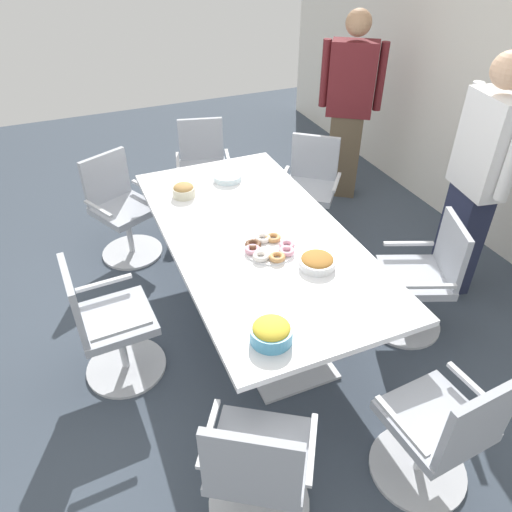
{
  "coord_description": "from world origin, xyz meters",
  "views": [
    {
      "loc": [
        2.6,
        -1.09,
        2.62
      ],
      "look_at": [
        0.0,
        0.0,
        0.55
      ],
      "focal_mm": 34.08,
      "sensor_mm": 36.0,
      "label": 1
    }
  ],
  "objects": [
    {
      "name": "person_standing_1",
      "position": [
        0.29,
        1.63,
        0.99
      ],
      "size": [
        0.61,
        0.29,
        1.87
      ],
      "rotation": [
        0.0,
        0.0,
        -3.32
      ],
      "color": "#232842",
      "rests_on": "ground"
    },
    {
      "name": "office_chair_2",
      "position": [
        -0.91,
        0.93,
        0.41
      ],
      "size": [
        0.76,
        0.76,
        0.91
      ],
      "rotation": [
        0.0,
        0.0,
        -2.25
      ],
      "color": "silver",
      "rests_on": "ground"
    },
    {
      "name": "conference_table",
      "position": [
        0.0,
        0.0,
        0.63
      ],
      "size": [
        2.4,
        1.2,
        0.75
      ],
      "color": "white",
      "rests_on": "ground"
    },
    {
      "name": "donut_platter",
      "position": [
        0.23,
        -0.0,
        0.77
      ],
      "size": [
        0.34,
        0.34,
        0.04
      ],
      "color": "white",
      "rests_on": "conference_table"
    },
    {
      "name": "office_chair_4",
      "position": [
        -1.22,
        -0.76,
        0.41
      ],
      "size": [
        0.72,
        0.72,
        0.91
      ],
      "rotation": [
        0.0,
        0.0,
        -1.12
      ],
      "color": "silver",
      "rests_on": "ground"
    },
    {
      "name": "office_chair_3",
      "position": [
        -1.69,
        0.14,
        0.41
      ],
      "size": [
        0.65,
        0.65,
        0.91
      ],
      "rotation": [
        0.0,
        0.0,
        -1.82
      ],
      "color": "silver",
      "rests_on": "ground"
    },
    {
      "name": "plate_stack",
      "position": [
        -0.82,
        0.09,
        0.78
      ],
      "size": [
        0.23,
        0.23,
        0.05
      ],
      "color": "white",
      "rests_on": "conference_table"
    },
    {
      "name": "ground_plane",
      "position": [
        0.0,
        0.0,
        -0.01
      ],
      "size": [
        10.0,
        10.0,
        0.01
      ],
      "primitive_type": "cube",
      "color": "#3D4754"
    },
    {
      "name": "office_chair_1",
      "position": [
        0.58,
        1.04,
        0.41
      ],
      "size": [
        0.7,
        0.7,
        0.91
      ],
      "rotation": [
        0.0,
        0.0,
        -3.53
      ],
      "color": "silver",
      "rests_on": "ground"
    },
    {
      "name": "office_chair_0",
      "position": [
        1.62,
        0.34,
        0.41
      ],
      "size": [
        0.58,
        0.58,
        0.91
      ],
      "rotation": [
        0.0,
        0.0,
        -4.64
      ],
      "color": "silver",
      "rests_on": "ground"
    },
    {
      "name": "person_standing_0",
      "position": [
        -1.44,
        1.61,
        0.98
      ],
      "size": [
        0.43,
        0.55,
        1.85
      ],
      "rotation": [
        0.0,
        0.0,
        -2.18
      ],
      "color": "brown",
      "rests_on": "ground"
    },
    {
      "name": "office_chair_6",
      "position": [
        1.44,
        -0.59,
        0.41
      ],
      "size": [
        0.75,
        0.75,
        0.91
      ],
      "rotation": [
        0.0,
        0.0,
        1.0
      ],
      "color": "silver",
      "rests_on": "ground"
    },
    {
      "name": "snack_bowl_chips_yellow",
      "position": [
        0.97,
        -0.32,
        0.81
      ],
      "size": [
        0.23,
        0.23,
        0.12
      ],
      "color": "#4C9EC6",
      "rests_on": "conference_table"
    },
    {
      "name": "office_chair_5",
      "position": [
        0.18,
        -1.1,
        0.41
      ],
      "size": [
        0.57,
        0.57,
        0.91
      ],
      "rotation": [
        0.0,
        0.0,
        0.06
      ],
      "color": "silver",
      "rests_on": "ground"
    },
    {
      "name": "snack_bowl_cookies",
      "position": [
        -0.7,
        -0.32,
        0.8
      ],
      "size": [
        0.18,
        0.18,
        0.11
      ],
      "color": "beige",
      "rests_on": "conference_table"
    },
    {
      "name": "snack_bowl_pretzels",
      "position": [
        0.5,
        0.21,
        0.79
      ],
      "size": [
        0.23,
        0.23,
        0.08
      ],
      "color": "white",
      "rests_on": "conference_table"
    }
  ]
}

